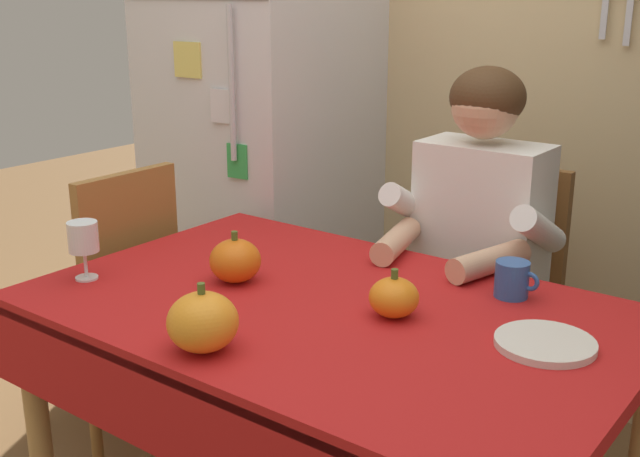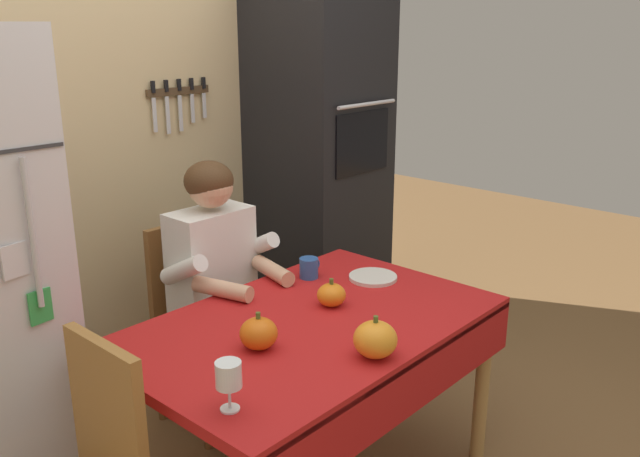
% 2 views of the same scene
% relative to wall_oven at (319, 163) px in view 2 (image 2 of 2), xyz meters
% --- Properties ---
extents(back_wall_assembly, '(3.70, 0.13, 2.60)m').
position_rel_wall_oven_xyz_m(back_wall_assembly, '(-1.00, 0.35, 0.25)').
color(back_wall_assembly, '#D1B784').
rests_on(back_wall_assembly, ground).
extents(wall_oven, '(0.60, 0.64, 2.10)m').
position_rel_wall_oven_xyz_m(wall_oven, '(0.00, 0.00, 0.00)').
color(wall_oven, black).
rests_on(wall_oven, ground).
extents(dining_table, '(1.40, 0.90, 0.74)m').
position_rel_wall_oven_xyz_m(dining_table, '(-1.05, -0.92, -0.39)').
color(dining_table, tan).
rests_on(dining_table, ground).
extents(chair_behind_person, '(0.40, 0.40, 0.93)m').
position_rel_wall_oven_xyz_m(chair_behind_person, '(-0.98, -0.13, -0.54)').
color(chair_behind_person, brown).
rests_on(chair_behind_person, ground).
extents(seated_person, '(0.47, 0.55, 1.25)m').
position_rel_wall_oven_xyz_m(seated_person, '(-0.98, -0.32, -0.31)').
color(seated_person, '#38384C').
rests_on(seated_person, ground).
extents(coffee_mug, '(0.11, 0.08, 0.09)m').
position_rel_wall_oven_xyz_m(coffee_mug, '(-0.73, -0.60, -0.27)').
color(coffee_mug, '#2D569E').
rests_on(coffee_mug, dining_table).
extents(wine_glass, '(0.08, 0.08, 0.15)m').
position_rel_wall_oven_xyz_m(wine_glass, '(-1.64, -1.14, -0.20)').
color(wine_glass, white).
rests_on(wine_glass, dining_table).
extents(pumpkin_large, '(0.11, 0.11, 0.11)m').
position_rel_wall_oven_xyz_m(pumpkin_large, '(-0.89, -0.87, -0.26)').
color(pumpkin_large, orange).
rests_on(pumpkin_large, dining_table).
extents(pumpkin_medium, '(0.15, 0.15, 0.15)m').
position_rel_wall_oven_xyz_m(pumpkin_medium, '(-1.11, -1.25, -0.25)').
color(pumpkin_medium, orange).
rests_on(pumpkin_medium, dining_table).
extents(pumpkin_small, '(0.13, 0.13, 0.13)m').
position_rel_wall_oven_xyz_m(pumpkin_small, '(-1.33, -0.92, -0.26)').
color(pumpkin_small, orange).
rests_on(pumpkin_small, dining_table).
extents(serving_tray, '(0.21, 0.21, 0.02)m').
position_rel_wall_oven_xyz_m(serving_tray, '(-0.56, -0.82, -0.30)').
color(serving_tray, silver).
rests_on(serving_tray, dining_table).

